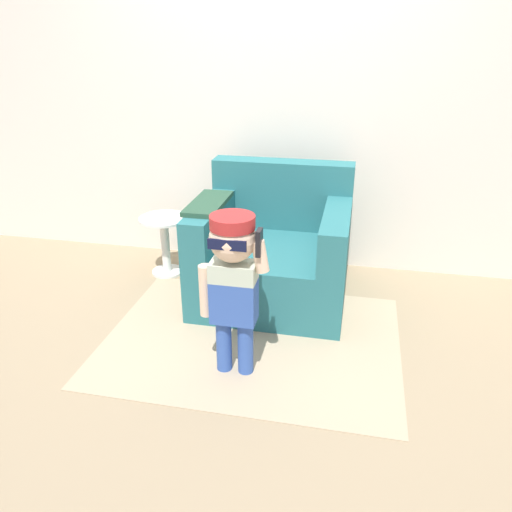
# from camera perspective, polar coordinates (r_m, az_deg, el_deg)

# --- Properties ---
(ground_plane) EXTENTS (10.00, 10.00, 0.00)m
(ground_plane) POSITION_cam_1_polar(r_m,az_deg,el_deg) (3.43, -0.18, -5.05)
(ground_plane) COLOR #998466
(wall_back) EXTENTS (10.00, 0.05, 2.60)m
(wall_back) POSITION_cam_1_polar(r_m,az_deg,el_deg) (3.72, 2.25, 18.41)
(wall_back) COLOR silver
(wall_back) RESTS_ON ground_plane
(armchair) EXTENTS (1.00, 0.90, 0.87)m
(armchair) POSITION_cam_1_polar(r_m,az_deg,el_deg) (3.37, 2.03, 0.34)
(armchair) COLOR #286B70
(armchair) RESTS_ON ground_plane
(person_child) EXTENTS (0.36, 0.27, 0.89)m
(person_child) POSITION_cam_1_polar(r_m,az_deg,el_deg) (2.47, -2.64, -1.82)
(person_child) COLOR #3356AD
(person_child) RESTS_ON ground_plane
(side_table) EXTENTS (0.36, 0.36, 0.45)m
(side_table) POSITION_cam_1_polar(r_m,az_deg,el_deg) (3.75, -10.35, 1.83)
(side_table) COLOR white
(side_table) RESTS_ON ground_plane
(rug) EXTENTS (1.72, 1.31, 0.01)m
(rug) POSITION_cam_1_polar(r_m,az_deg,el_deg) (3.02, -0.45, -9.43)
(rug) COLOR tan
(rug) RESTS_ON ground_plane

